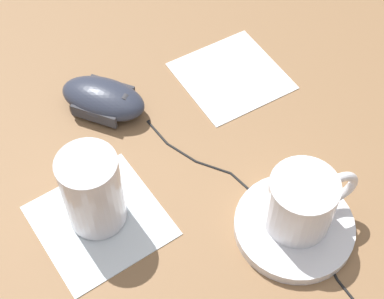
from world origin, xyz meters
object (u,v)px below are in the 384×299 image
Objects in this scene: coffee_cup at (303,202)px; drinking_glass at (92,191)px; saucer at (294,227)px; computer_mouse at (103,98)px.

drinking_glass reaches higher than coffee_cup.
coffee_cup is 0.22m from drinking_glass.
drinking_glass is at bearing 68.48° from saucer.
saucer is 0.04m from coffee_cup.
coffee_cup is 0.83× the size of computer_mouse.
coffee_cup is at bearing -49.74° from saucer.
computer_mouse is at bearing 34.63° from saucer.
computer_mouse reaches higher than saucer.
computer_mouse is (0.24, 0.16, 0.01)m from saucer.
coffee_cup is 0.29m from computer_mouse.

